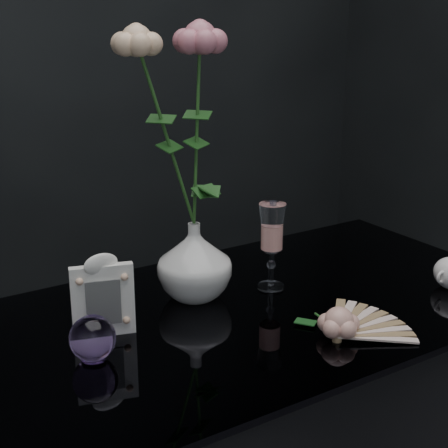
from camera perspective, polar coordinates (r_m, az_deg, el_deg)
vase at (r=1.27m, az=-2.47°, el=-3.08°), size 0.16×0.16×0.15m
wine_glass at (r=1.31m, az=3.98°, el=-1.88°), size 0.07×0.07×0.17m
picture_frame at (r=1.15m, az=-10.06°, el=-5.81°), size 0.13×0.11×0.14m
paperweight at (r=1.09m, az=-10.87°, el=-9.30°), size 0.10×0.10×0.07m
paper_fan at (r=1.15m, az=9.39°, el=-8.98°), size 0.30×0.25×0.03m
loose_rose at (r=1.16m, az=9.53°, el=-8.06°), size 0.16×0.18×0.05m
roses at (r=1.19m, az=-3.77°, el=9.02°), size 0.19×0.10×0.40m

